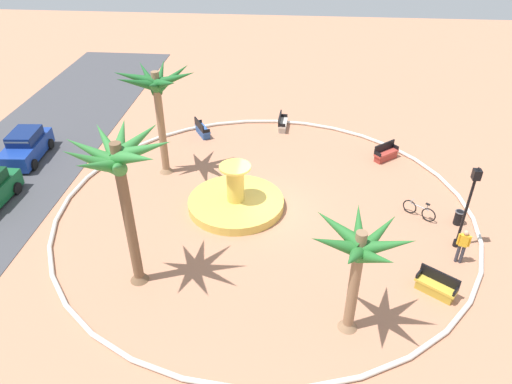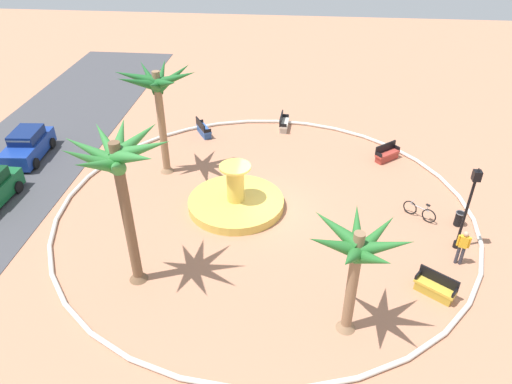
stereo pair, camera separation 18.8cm
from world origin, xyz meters
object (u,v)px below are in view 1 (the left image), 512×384
object	(u,v)px
person_cyclist_helmet	(463,245)
parked_car_second	(26,147)
bench_north	(386,154)
bicycle_red_frame	(419,210)
trash_bin	(459,217)
bench_southeast	(436,287)
bench_west	(282,124)
bench_east	(202,130)
palm_tree_mid_plaza	(157,91)
palm_tree_by_curb	(119,169)
lamppost	(469,202)
palm_tree_near_fountain	(359,253)
fountain	(236,201)

from	to	relation	value
person_cyclist_helmet	parked_car_second	bearing A→B (deg)	72.76
bench_north	bicycle_red_frame	size ratio (longest dim) A/B	1.12
trash_bin	bench_southeast	bearing A→B (deg)	156.18
bench_west	bench_east	bearing A→B (deg)	105.07
palm_tree_mid_plaza	parked_car_second	size ratio (longest dim) A/B	1.48
palm_tree_by_curb	bench_west	size ratio (longest dim) A/B	4.06
bench_north	lamppost	world-z (taller)	lamppost
bench_north	parked_car_second	distance (m)	20.98
palm_tree_mid_plaza	bench_east	world-z (taller)	palm_tree_mid_plaza
palm_tree_by_curb	bench_west	world-z (taller)	palm_tree_by_curb
palm_tree_by_curb	lamppost	bearing A→B (deg)	-76.11
bench_north	person_cyclist_helmet	world-z (taller)	person_cyclist_helmet
palm_tree_mid_plaza	bicycle_red_frame	xyz separation A→B (m)	(-3.08, -13.27, -4.42)
palm_tree_by_curb	palm_tree_mid_plaza	bearing A→B (deg)	6.45
palm_tree_mid_plaza	bench_north	bearing A→B (deg)	-78.41
palm_tree_near_fountain	palm_tree_by_curb	size ratio (longest dim) A/B	0.71
palm_tree_by_curb	palm_tree_mid_plaza	xyz separation A→B (m)	(8.53, 0.96, -0.49)
bench_east	lamppost	xyz separation A→B (m)	(-9.88, -13.37, 2.07)
bench_southeast	parked_car_second	bearing A→B (deg)	67.03
bench_east	trash_bin	bearing A→B (deg)	-120.59
bench_west	lamppost	distance (m)	14.13
bicycle_red_frame	fountain	bearing A→B (deg)	89.72
fountain	bench_east	size ratio (longest dim) A/B	2.93
palm_tree_near_fountain	palm_tree_by_curb	xyz separation A→B (m)	(1.77, 8.39, 1.69)
trash_bin	person_cyclist_helmet	xyz separation A→B (m)	(-2.78, 0.69, 0.57)
bench_southeast	trash_bin	bearing A→B (deg)	-23.82
palm_tree_mid_plaza	fountain	bearing A→B (deg)	-125.20
fountain	palm_tree_near_fountain	xyz separation A→B (m)	(-7.26, -5.05, 3.27)
fountain	lamppost	distance (m)	10.66
bench_east	person_cyclist_helmet	size ratio (longest dim) A/B	0.96
bench_east	bench_west	xyz separation A→B (m)	(1.37, -5.08, 0.00)
palm_tree_near_fountain	person_cyclist_helmet	xyz separation A→B (m)	(4.03, -4.99, -2.65)
palm_tree_by_curb	bicycle_red_frame	xyz separation A→B (m)	(5.45, -12.30, -4.91)
bench_west	bench_southeast	distance (m)	15.81
fountain	palm_tree_mid_plaza	xyz separation A→B (m)	(3.04, 4.30, 4.47)
bench_southeast	bicycle_red_frame	size ratio (longest dim) A/B	1.15
palm_tree_mid_plaza	person_cyclist_helmet	world-z (taller)	palm_tree_mid_plaza
bench_east	parked_car_second	xyz separation A→B (m)	(-3.90, 9.63, 0.43)
bench_southeast	palm_tree_near_fountain	bearing A→B (deg)	119.73
palm_tree_by_curb	lamppost	xyz separation A→B (m)	(3.36, -13.57, -2.88)
person_cyclist_helmet	bench_north	bearing A→B (deg)	12.19
palm_tree_mid_plaza	lamppost	world-z (taller)	palm_tree_mid_plaza
bench_north	bench_east	bearing A→B (deg)	79.14
lamppost	bicycle_red_frame	xyz separation A→B (m)	(2.09, 1.27, -2.04)
fountain	bench_north	distance (m)	9.87
person_cyclist_helmet	parked_car_second	xyz separation A→B (m)	(7.08, 22.81, -0.18)
bicycle_red_frame	person_cyclist_helmet	distance (m)	3.41
fountain	person_cyclist_helmet	xyz separation A→B (m)	(-3.23, -10.04, 0.63)
trash_bin	bicycle_red_frame	xyz separation A→B (m)	(0.40, 1.76, -0.00)
trash_bin	palm_tree_by_curb	bearing A→B (deg)	109.72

